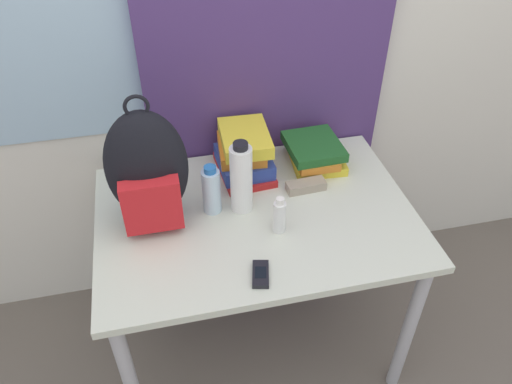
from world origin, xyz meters
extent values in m
cube|color=silver|center=(0.00, 0.88, 1.25)|extent=(6.00, 0.05, 2.50)
cube|color=#9EBCD1|center=(-0.46, 0.85, 1.30)|extent=(1.10, 0.01, 0.80)
cube|color=#4C336B|center=(0.14, 0.83, 1.25)|extent=(0.97, 0.04, 2.50)
cube|color=beige|center=(0.00, 0.40, 0.75)|extent=(1.15, 0.80, 0.03)
cylinder|color=#B2B2B7|center=(0.52, 0.06, 0.37)|extent=(0.05, 0.05, 0.74)
cylinder|color=#B2B2B7|center=(-0.52, 0.74, 0.37)|extent=(0.05, 0.05, 0.74)
cylinder|color=#B2B2B7|center=(0.52, 0.74, 0.37)|extent=(0.05, 0.05, 0.74)
ellipsoid|color=black|center=(-0.36, 0.47, 0.98)|extent=(0.28, 0.16, 0.43)
cube|color=red|center=(-0.36, 0.37, 0.90)|extent=(0.19, 0.06, 0.19)
torus|color=black|center=(-0.36, 0.47, 1.22)|extent=(0.08, 0.01, 0.08)
cube|color=red|center=(0.01, 0.65, 0.78)|extent=(0.21, 0.28, 0.03)
cube|color=navy|center=(0.01, 0.64, 0.83)|extent=(0.21, 0.24, 0.06)
cube|color=orange|center=(0.00, 0.66, 0.88)|extent=(0.19, 0.23, 0.05)
cube|color=yellow|center=(0.01, 0.65, 0.93)|extent=(0.19, 0.26, 0.05)
cube|color=yellow|center=(0.31, 0.64, 0.79)|extent=(0.22, 0.23, 0.04)
cube|color=orange|center=(0.29, 0.65, 0.82)|extent=(0.16, 0.25, 0.03)
cube|color=#1E5623|center=(0.29, 0.64, 0.85)|extent=(0.22, 0.24, 0.04)
cylinder|color=silver|center=(-0.15, 0.45, 0.85)|extent=(0.07, 0.07, 0.17)
cylinder|color=#286BB7|center=(-0.15, 0.45, 0.95)|extent=(0.04, 0.04, 0.02)
cylinder|color=white|center=(-0.04, 0.44, 0.90)|extent=(0.08, 0.08, 0.26)
cylinder|color=black|center=(-0.04, 0.44, 1.04)|extent=(0.05, 0.05, 0.02)
cylinder|color=white|center=(0.06, 0.29, 0.83)|extent=(0.04, 0.04, 0.12)
cylinder|color=white|center=(0.06, 0.29, 0.90)|extent=(0.03, 0.03, 0.02)
cube|color=black|center=(-0.05, 0.10, 0.78)|extent=(0.08, 0.12, 0.02)
cube|color=black|center=(-0.05, 0.10, 0.78)|extent=(0.05, 0.06, 0.00)
cube|color=gray|center=(0.22, 0.49, 0.79)|extent=(0.15, 0.06, 0.04)
camera|label=1|loc=(-0.30, -0.92, 1.98)|focal=35.00mm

